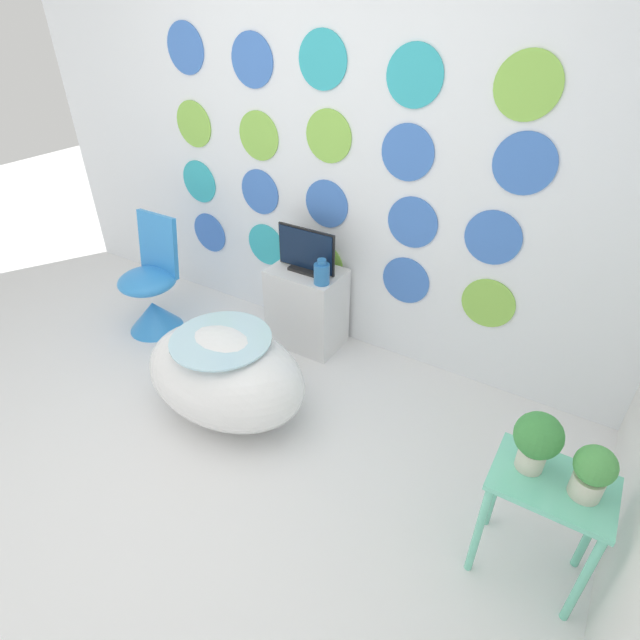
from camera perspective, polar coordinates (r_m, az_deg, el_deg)
ground_plane at (r=2.67m, az=-20.53°, el=-19.37°), size 12.00×12.00×0.00m
wall_back_dotted at (r=3.09m, az=1.06°, el=19.44°), size 4.81×0.05×2.60m
bathtub at (r=2.84m, az=-10.74°, el=-6.06°), size 0.97×0.66×0.52m
chair at (r=3.68m, az=-18.63°, el=2.59°), size 0.39×0.39×0.81m
tv_cabinet at (r=3.33m, az=-1.51°, el=1.47°), size 0.47×0.33×0.55m
tv at (r=3.14m, az=-1.60°, el=7.72°), size 0.40×0.12×0.28m
vase at (r=3.02m, az=0.20°, el=5.39°), size 0.10×0.10×0.16m
side_table at (r=2.18m, az=24.41°, el=-18.46°), size 0.43×0.31×0.55m
potted_plant_left at (r=2.01m, az=23.59°, el=-12.36°), size 0.17×0.17×0.25m
potted_plant_right at (r=2.02m, az=28.75°, el=-14.91°), size 0.14×0.14×0.22m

